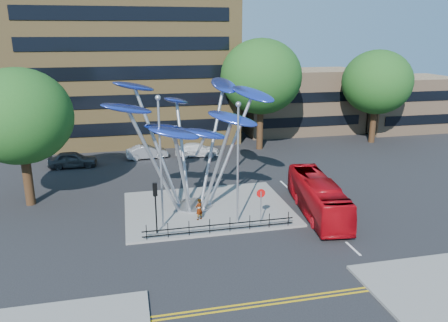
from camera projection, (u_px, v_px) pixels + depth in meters
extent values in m
plane|color=black|center=(241.00, 245.00, 27.03)|extent=(120.00, 120.00, 0.00)
cube|color=slate|center=(208.00, 208.00, 32.41)|extent=(12.00, 9.00, 0.15)
cube|color=gold|center=(273.00, 300.00, 21.42)|extent=(40.00, 0.12, 0.01)
cube|color=gold|center=(275.00, 304.00, 21.14)|extent=(40.00, 0.12, 0.01)
cube|color=olive|center=(124.00, 11.00, 51.43)|extent=(25.00, 15.00, 30.00)
cube|color=#A27E5F|center=(300.00, 101.00, 57.35)|extent=(15.00, 8.00, 8.00)
cube|color=#A27E5F|center=(403.00, 103.00, 58.60)|extent=(12.00, 8.00, 7.00)
cylinder|color=black|center=(260.00, 124.00, 48.50)|extent=(0.70, 0.70, 5.72)
ellipsoid|color=#144817|center=(261.00, 77.00, 47.02)|extent=(8.80, 8.80, 8.10)
cylinder|color=black|center=(27.00, 174.00, 32.73)|extent=(0.70, 0.70, 4.84)
ellipsoid|color=#144817|center=(19.00, 116.00, 31.48)|extent=(7.60, 7.60, 6.99)
cylinder|color=black|center=(373.00, 121.00, 51.57)|extent=(0.70, 0.70, 5.06)
ellipsoid|color=#144817|center=(377.00, 82.00, 50.26)|extent=(8.00, 8.00, 7.36)
cylinder|color=#9EA0A5|center=(193.00, 205.00, 32.63)|extent=(2.80, 2.80, 0.12)
cylinder|color=#9EA0A5|center=(177.00, 159.00, 30.72)|extent=(0.24, 0.24, 7.80)
ellipsoid|color=blue|center=(127.00, 108.00, 28.00)|extent=(3.92, 2.95, 1.39)
cylinder|color=#9EA0A5|center=(189.00, 170.00, 30.72)|extent=(0.24, 0.24, 6.40)
ellipsoid|color=blue|center=(174.00, 133.00, 27.50)|extent=(3.47, 1.78, 1.31)
cylinder|color=#9EA0A5|center=(202.00, 164.00, 31.03)|extent=(0.24, 0.24, 7.00)
ellipsoid|color=blue|center=(233.00, 119.00, 28.93)|extent=(3.81, 3.11, 1.36)
cylinder|color=#9EA0A5|center=(208.00, 152.00, 31.74)|extent=(0.24, 0.24, 8.20)
ellipsoid|color=blue|center=(253.00, 94.00, 31.67)|extent=(3.52, 4.06, 1.44)
cylinder|color=#9EA0A5|center=(201.00, 147.00, 32.44)|extent=(0.24, 0.24, 8.60)
ellipsoid|color=blue|center=(224.00, 85.00, 33.56)|extent=(2.21, 3.79, 1.39)
cylinder|color=#9EA0A5|center=(188.00, 155.00, 32.49)|extent=(0.24, 0.24, 7.40)
ellipsoid|color=blue|center=(176.00, 101.00, 33.79)|extent=(3.02, 3.71, 1.34)
cylinder|color=#9EA0A5|center=(177.00, 149.00, 31.56)|extent=(0.24, 0.24, 8.80)
ellipsoid|color=blue|center=(134.00, 86.00, 31.03)|extent=(3.88, 3.60, 1.42)
ellipsoid|color=blue|center=(166.00, 128.00, 30.75)|extent=(3.40, 1.96, 1.13)
ellipsoid|color=blue|center=(205.00, 134.00, 30.88)|extent=(3.39, 2.16, 1.11)
cylinder|color=#9EA0A5|center=(161.00, 166.00, 28.10)|extent=(0.14, 0.14, 8.50)
sphere|color=#9EA0A5|center=(158.00, 98.00, 26.87)|extent=(0.36, 0.36, 0.36)
cylinder|color=#9EA0A5|center=(238.00, 166.00, 28.77)|extent=(0.14, 0.14, 8.00)
sphere|color=#9EA0A5|center=(238.00, 104.00, 27.60)|extent=(0.36, 0.36, 0.36)
cylinder|color=black|center=(156.00, 210.00, 27.81)|extent=(0.10, 0.10, 3.20)
cube|color=black|center=(155.00, 190.00, 27.42)|extent=(0.28, 0.18, 0.85)
sphere|color=#FF0C0C|center=(155.00, 185.00, 27.34)|extent=(0.18, 0.18, 0.18)
cylinder|color=#9EA0A5|center=(261.00, 207.00, 29.43)|extent=(0.08, 0.08, 2.30)
cylinder|color=red|center=(261.00, 193.00, 29.17)|extent=(0.60, 0.04, 0.60)
cube|color=white|center=(261.00, 193.00, 29.19)|extent=(0.42, 0.03, 0.10)
cylinder|color=black|center=(146.00, 232.00, 27.23)|extent=(0.05, 0.05, 1.00)
cylinder|color=black|center=(168.00, 230.00, 27.51)|extent=(0.05, 0.05, 1.00)
cylinder|color=black|center=(189.00, 228.00, 27.80)|extent=(0.05, 0.05, 1.00)
cylinder|color=black|center=(210.00, 226.00, 28.08)|extent=(0.05, 0.05, 1.00)
cylinder|color=black|center=(230.00, 224.00, 28.37)|extent=(0.05, 0.05, 1.00)
cylinder|color=black|center=(250.00, 222.00, 28.66)|extent=(0.05, 0.05, 1.00)
cylinder|color=black|center=(269.00, 221.00, 28.94)|extent=(0.05, 0.05, 1.00)
cylinder|color=black|center=(288.00, 219.00, 29.23)|extent=(0.05, 0.05, 1.00)
cube|color=black|center=(220.00, 225.00, 28.21)|extent=(10.00, 0.06, 0.06)
cube|color=black|center=(220.00, 229.00, 28.31)|extent=(10.00, 0.06, 0.06)
imported|color=#AA0710|center=(318.00, 196.00, 31.35)|extent=(3.46, 9.65, 2.63)
imported|color=gray|center=(199.00, 209.00, 30.10)|extent=(0.67, 0.61, 1.54)
imported|color=#3D4044|center=(73.00, 159.00, 42.38)|extent=(4.60, 1.87, 1.57)
imported|color=#AFB0B7|center=(147.00, 152.00, 45.32)|extent=(4.37, 1.93, 1.39)
imported|color=silver|center=(197.00, 150.00, 46.26)|extent=(4.85, 2.33, 1.36)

